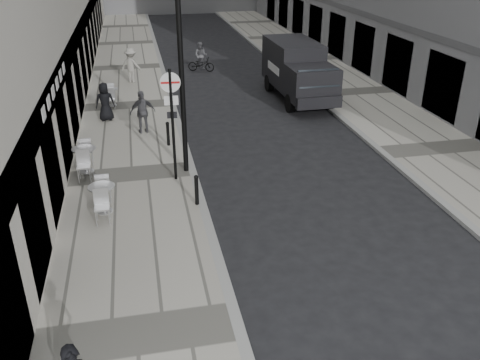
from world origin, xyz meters
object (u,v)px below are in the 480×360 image
object	(u,v)px
panel_van	(297,68)
cyclist	(201,60)
lamppost	(181,65)
sign_post	(172,111)

from	to	relation	value
panel_van	cyclist	bearing A→B (deg)	119.69
lamppost	cyclist	world-z (taller)	lamppost
lamppost	cyclist	distance (m)	14.44
lamppost	cyclist	bearing A→B (deg)	80.16
panel_van	lamppost	bearing A→B (deg)	-130.42
lamppost	cyclist	size ratio (longest dim) A/B	3.77
panel_van	cyclist	world-z (taller)	panel_van
lamppost	sign_post	bearing A→B (deg)	-124.53
lamppost	cyclist	xyz separation A→B (m)	(2.41, 13.92, -3.00)
panel_van	cyclist	size ratio (longest dim) A/B	3.37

